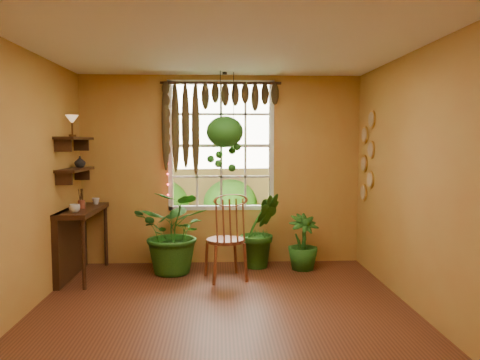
{
  "coord_description": "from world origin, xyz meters",
  "views": [
    {
      "loc": [
        -0.04,
        -4.47,
        1.75
      ],
      "look_at": [
        0.22,
        1.15,
        1.29
      ],
      "focal_mm": 35.0,
      "sensor_mm": 36.0,
      "label": 1
    }
  ],
  "objects_px": {
    "potted_plant_left": "(176,232)",
    "potted_plant_mid": "(261,230)",
    "counter_ledge": "(75,235)",
    "hanging_basket": "(225,134)",
    "windsor_chair": "(226,251)"
  },
  "relations": [
    {
      "from": "potted_plant_mid",
      "to": "hanging_basket",
      "type": "xyz_separation_m",
      "value": [
        -0.5,
        -0.02,
        1.34
      ]
    },
    {
      "from": "potted_plant_mid",
      "to": "hanging_basket",
      "type": "bearing_deg",
      "value": -177.92
    },
    {
      "from": "windsor_chair",
      "to": "potted_plant_mid",
      "type": "xyz_separation_m",
      "value": [
        0.49,
        0.58,
        0.15
      ]
    },
    {
      "from": "counter_ledge",
      "to": "potted_plant_mid",
      "type": "distance_m",
      "value": 2.48
    },
    {
      "from": "windsor_chair",
      "to": "potted_plant_left",
      "type": "relative_size",
      "value": 1.14
    },
    {
      "from": "counter_ledge",
      "to": "hanging_basket",
      "type": "relative_size",
      "value": 0.88
    },
    {
      "from": "counter_ledge",
      "to": "potted_plant_left",
      "type": "bearing_deg",
      "value": 4.38
    },
    {
      "from": "potted_plant_mid",
      "to": "hanging_basket",
      "type": "relative_size",
      "value": 0.76
    },
    {
      "from": "counter_ledge",
      "to": "potted_plant_left",
      "type": "distance_m",
      "value": 1.3
    },
    {
      "from": "windsor_chair",
      "to": "potted_plant_mid",
      "type": "bearing_deg",
      "value": 33.69
    },
    {
      "from": "windsor_chair",
      "to": "hanging_basket",
      "type": "bearing_deg",
      "value": 74.42
    },
    {
      "from": "potted_plant_left",
      "to": "hanging_basket",
      "type": "distance_m",
      "value": 1.49
    },
    {
      "from": "hanging_basket",
      "to": "windsor_chair",
      "type": "bearing_deg",
      "value": -89.17
    },
    {
      "from": "potted_plant_left",
      "to": "potted_plant_mid",
      "type": "bearing_deg",
      "value": 12.68
    },
    {
      "from": "windsor_chair",
      "to": "potted_plant_left",
      "type": "height_order",
      "value": "windsor_chair"
    }
  ]
}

